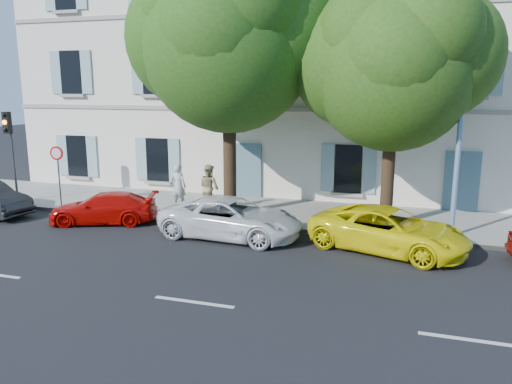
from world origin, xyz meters
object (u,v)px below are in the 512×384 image
(car_red_coupe, at_px, (103,208))
(pedestrian_b, at_px, (209,187))
(street_lamp, at_px, (464,89))
(tree_right, at_px, (394,71))
(tree_left, at_px, (228,46))
(car_yellow_supercar, at_px, (389,230))
(traffic_light, at_px, (9,137))
(road_sign, at_px, (58,163))
(pedestrian_a, at_px, (178,186))
(car_white_coupe, at_px, (231,218))

(car_red_coupe, relative_size, pedestrian_b, 2.13)
(street_lamp, height_order, pedestrian_b, street_lamp)
(street_lamp, bearing_deg, tree_right, 160.19)
(tree_left, bearing_deg, car_yellow_supercar, -20.22)
(traffic_light, distance_m, road_sign, 2.52)
(car_red_coupe, relative_size, traffic_light, 1.03)
(road_sign, relative_size, pedestrian_b, 1.34)
(car_red_coupe, relative_size, street_lamp, 0.47)
(tree_left, height_order, pedestrian_a, tree_left)
(street_lamp, xyz_separation_m, pedestrian_b, (-8.91, 1.06, -3.79))
(car_red_coupe, distance_m, tree_left, 7.44)
(pedestrian_a, bearing_deg, road_sign, 14.84)
(car_white_coupe, distance_m, traffic_light, 10.67)
(car_red_coupe, distance_m, street_lamp, 12.92)
(road_sign, height_order, street_lamp, street_lamp)
(traffic_light, relative_size, street_lamp, 0.46)
(car_yellow_supercar, distance_m, tree_left, 8.50)
(car_white_coupe, distance_m, pedestrian_b, 3.33)
(car_red_coupe, distance_m, car_white_coupe, 5.12)
(car_yellow_supercar, distance_m, street_lamp, 4.87)
(pedestrian_a, bearing_deg, pedestrian_b, -176.05)
(traffic_light, bearing_deg, tree_right, 3.13)
(pedestrian_a, bearing_deg, car_white_coupe, 142.16)
(tree_left, xyz_separation_m, pedestrian_a, (-2.34, 0.38, -5.31))
(car_red_coupe, height_order, street_lamp, street_lamp)
(tree_right, xyz_separation_m, street_lamp, (2.13, -0.77, -0.60))
(tree_left, bearing_deg, car_red_coupe, -154.97)
(car_yellow_supercar, distance_m, traffic_light, 15.61)
(car_yellow_supercar, height_order, road_sign, road_sign)
(traffic_light, height_order, pedestrian_b, traffic_light)
(tree_left, relative_size, street_lamp, 1.16)
(tree_left, distance_m, street_lamp, 8.03)
(car_yellow_supercar, height_order, pedestrian_a, pedestrian_a)
(tree_left, xyz_separation_m, traffic_light, (-9.44, -0.68, -3.46))
(traffic_light, bearing_deg, street_lamp, 0.21)
(car_white_coupe, height_order, car_yellow_supercar, car_yellow_supercar)
(car_white_coupe, height_order, tree_left, tree_left)
(car_red_coupe, bearing_deg, car_white_coupe, 68.00)
(traffic_light, distance_m, pedestrian_b, 8.67)
(road_sign, distance_m, pedestrian_b, 6.25)
(traffic_light, height_order, pedestrian_a, traffic_light)
(street_lamp, bearing_deg, traffic_light, -179.79)
(road_sign, height_order, pedestrian_a, road_sign)
(car_red_coupe, relative_size, pedestrian_a, 2.19)
(pedestrian_a, xyz_separation_m, pedestrian_b, (1.30, 0.05, 0.03))
(car_white_coupe, distance_m, road_sign, 8.23)
(tree_left, bearing_deg, road_sign, -174.10)
(car_red_coupe, xyz_separation_m, tree_right, (9.98, 2.13, 4.89))
(traffic_light, xyz_separation_m, pedestrian_a, (7.10, 1.07, -1.85))
(road_sign, relative_size, pedestrian_a, 1.38)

